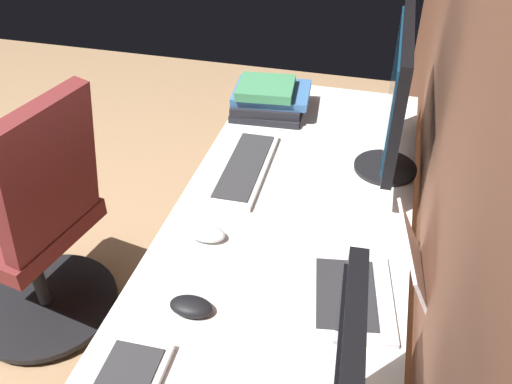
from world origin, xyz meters
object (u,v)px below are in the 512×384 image
Objects in this scene: monitor_primary at (397,94)px; laptop_leftmost at (374,285)px; keyboard_spare at (245,167)px; mouse_spare at (191,306)px; office_chair at (36,232)px; mouse_main at (207,234)px; book_stack_near at (269,99)px.

monitor_primary reaches higher than laptop_leftmost.
monitor_primary is 1.28× the size of keyboard_spare.
laptop_leftmost is 0.43m from mouse_spare.
keyboard_spare is 0.80m from office_chair.
keyboard_spare is 4.07× the size of mouse_main.
mouse_main is 0.74m from book_stack_near.
book_stack_near is (-0.74, -0.01, 0.04)m from mouse_main.
office_chair reaches higher than book_stack_near.
book_stack_near is (-0.28, -0.45, -0.21)m from monitor_primary.
book_stack_near is 0.31× the size of office_chair.
mouse_spare is 0.11× the size of office_chair.
laptop_leftmost is at bearing 76.66° from office_chair.
keyboard_spare is (0.12, -0.43, -0.26)m from monitor_primary.
monitor_primary is 1.53× the size of laptop_leftmost.
monitor_primary is at bearing 58.28° from book_stack_near.
laptop_leftmost reaches higher than book_stack_near.
office_chair is (0.30, -1.16, -0.54)m from monitor_primary.
keyboard_spare is at bearing -74.55° from monitor_primary.
keyboard_spare is at bearing -176.44° from mouse_spare.
mouse_main is at bearing 0.55° from book_stack_near.
book_stack_near is 0.97m from office_chair.
mouse_main and mouse_spare have the same top height.
laptop_leftmost is at bearing 0.94° from monitor_primary.
book_stack_near reaches higher than mouse_spare.
office_chair reaches higher than keyboard_spare.
keyboard_spare is 0.60m from mouse_spare.
office_chair is (0.18, -0.72, -0.28)m from keyboard_spare.
book_stack_near is at bearing -179.45° from mouse_main.
mouse_main is at bearing -169.22° from mouse_spare.
office_chair reaches higher than laptop_leftmost.
keyboard_spare is at bearing -135.64° from laptop_leftmost.
monitor_primary reaches higher than office_chair.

